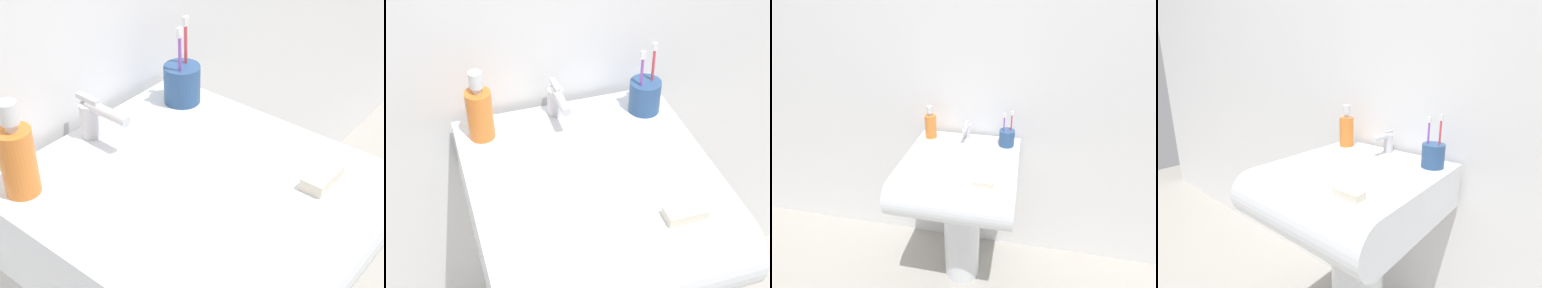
# 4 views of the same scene
# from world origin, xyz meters

# --- Properties ---
(ground_plane) EXTENTS (6.00, 6.00, 0.00)m
(ground_plane) POSITION_xyz_m (0.00, 0.00, 0.00)
(ground_plane) COLOR #ADA89E
(ground_plane) RESTS_ON ground
(wall_back) EXTENTS (5.00, 0.05, 2.40)m
(wall_back) POSITION_xyz_m (0.00, 0.30, 1.20)
(wall_back) COLOR white
(wall_back) RESTS_ON ground
(sink_pedestal) EXTENTS (0.20, 0.20, 0.64)m
(sink_pedestal) POSITION_xyz_m (0.00, 0.00, 0.32)
(sink_pedestal) COLOR white
(sink_pedestal) RESTS_ON ground
(sink_basin) EXTENTS (0.55, 0.60, 0.16)m
(sink_basin) POSITION_xyz_m (0.00, -0.06, 0.72)
(sink_basin) COLOR white
(sink_basin) RESTS_ON sink_pedestal
(faucet) EXTENTS (0.04, 0.13, 0.09)m
(faucet) POSITION_xyz_m (-0.02, 0.20, 0.85)
(faucet) COLOR silver
(faucet) RESTS_ON sink_basin
(toothbrush_cup) EXTENTS (0.08, 0.08, 0.19)m
(toothbrush_cup) POSITION_xyz_m (0.20, 0.16, 0.84)
(toothbrush_cup) COLOR #2D5184
(toothbrush_cup) RESTS_ON sink_basin
(soap_bottle) EXTENTS (0.06, 0.06, 0.18)m
(soap_bottle) POSITION_xyz_m (-0.21, 0.18, 0.87)
(soap_bottle) COLOR orange
(soap_bottle) RESTS_ON sink_basin
(bar_soap) EXTENTS (0.09, 0.04, 0.02)m
(bar_soap) POSITION_xyz_m (0.14, -0.21, 0.81)
(bar_soap) COLOR silver
(bar_soap) RESTS_ON sink_basin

